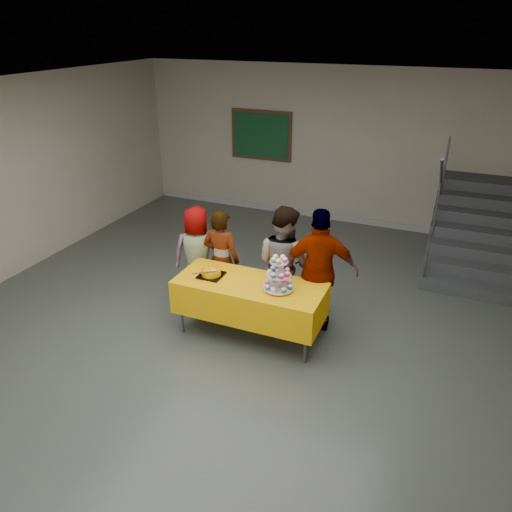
{
  "coord_description": "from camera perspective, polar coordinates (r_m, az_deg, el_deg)",
  "views": [
    {
      "loc": [
        2.37,
        -4.49,
        3.73
      ],
      "look_at": [
        0.17,
        0.71,
        1.05
      ],
      "focal_mm": 35.0,
      "sensor_mm": 36.0,
      "label": 1
    }
  ],
  "objects": [
    {
      "name": "bake_table",
      "position": [
        6.32,
        -0.71,
        -4.77
      ],
      "size": [
        1.88,
        0.78,
        0.77
      ],
      "color": "#595960",
      "rests_on": "ground"
    },
    {
      "name": "noticeboard",
      "position": [
        10.44,
        0.59,
        13.63
      ],
      "size": [
        1.3,
        0.05,
        1.0
      ],
      "color": "#472B16",
      "rests_on": "ground"
    },
    {
      "name": "schoolchild_a",
      "position": [
        7.13,
        -6.7,
        0.16
      ],
      "size": [
        0.8,
        0.64,
        1.42
      ],
      "primitive_type": "imported",
      "rotation": [
        0.0,
        0.0,
        3.45
      ],
      "color": "slate",
      "rests_on": "ground"
    },
    {
      "name": "schoolchild_c",
      "position": [
        6.63,
        3.14,
        -0.84
      ],
      "size": [
        0.95,
        0.86,
        1.6
      ],
      "primitive_type": "imported",
      "rotation": [
        0.0,
        0.0,
        2.75
      ],
      "color": "slate",
      "rests_on": "ground"
    },
    {
      "name": "schoolchild_b",
      "position": [
        6.9,
        -3.98,
        -0.44
      ],
      "size": [
        0.54,
        0.36,
        1.46
      ],
      "primitive_type": "imported",
      "rotation": [
        0.0,
        0.0,
        3.15
      ],
      "color": "slate",
      "rests_on": "ground"
    },
    {
      "name": "room_shell",
      "position": [
        5.34,
        -4.61,
        7.87
      ],
      "size": [
        10.0,
        10.04,
        3.02
      ],
      "color": "#4C514C",
      "rests_on": "ground"
    },
    {
      "name": "staircase",
      "position": [
        9.21,
        23.43,
        2.62
      ],
      "size": [
        1.3,
        2.4,
        2.04
      ],
      "color": "#424447",
      "rests_on": "ground"
    },
    {
      "name": "schoolchild_d",
      "position": [
        6.39,
        7.27,
        -1.74
      ],
      "size": [
        1.06,
        0.66,
        1.68
      ],
      "primitive_type": "imported",
      "rotation": [
        0.0,
        0.0,
        3.42
      ],
      "color": "slate",
      "rests_on": "ground"
    },
    {
      "name": "bear_cake",
      "position": [
        6.37,
        -5.14,
        -1.8
      ],
      "size": [
        0.32,
        0.36,
        0.12
      ],
      "color": "black",
      "rests_on": "bake_table"
    },
    {
      "name": "cupcake_stand",
      "position": [
        5.98,
        2.62,
        -2.33
      ],
      "size": [
        0.38,
        0.38,
        0.44
      ],
      "color": "silver",
      "rests_on": "bake_table"
    }
  ]
}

